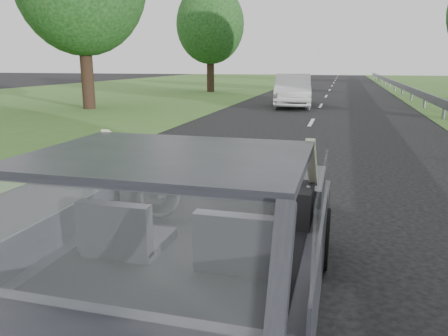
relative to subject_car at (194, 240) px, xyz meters
The scene contains 10 objects.
ground 0.72m from the subject_car, ahead, with size 140.00×140.00×0.00m, color #272727.
subject_car is the anchor object (origin of this frame).
dashboard 0.64m from the subject_car, 90.00° to the left, with size 1.58×0.45×0.30m, color black.
driver_seat 0.52m from the subject_car, 144.06° to the right, with size 0.50×0.72×0.42m, color black.
passenger_seat 0.52m from the subject_car, 35.94° to the right, with size 0.50×0.72×0.42m, color black.
steering_wheel 0.55m from the subject_car, 140.48° to the left, with size 0.36×0.36×0.04m, color black.
cat 0.79m from the subject_car, 72.49° to the left, with size 0.58×0.18×0.26m, color gray.
other_car 17.40m from the subject_car, 94.14° to the left, with size 1.75×4.44×1.46m, color silver.
tree_5 17.35m from the subject_car, 124.42° to the left, with size 5.39×5.39×8.16m, color black, non-canonical shape.
tree_6 27.37m from the subject_car, 106.62° to the left, with size 4.48×4.48×6.78m, color black, non-canonical shape.
Camera 1 is at (0.98, -2.77, 1.97)m, focal length 35.00 mm.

